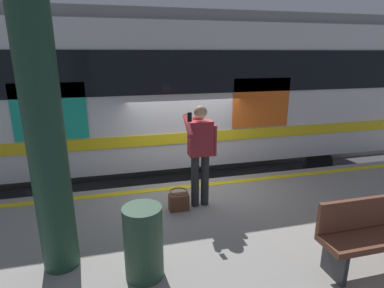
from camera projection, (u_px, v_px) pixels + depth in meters
ground_plane at (191, 216)px, 6.91m from camera, size 27.00×27.00×0.00m
platform at (221, 251)px, 5.01m from camera, size 18.00×3.84×0.86m
safety_line at (195, 186)px, 6.39m from camera, size 17.64×0.16×0.01m
track_rail_near at (180, 191)px, 8.02m from camera, size 23.40×0.08×0.16m
track_rail_far at (170, 171)px, 9.35m from camera, size 23.40×0.08×0.16m
train_carriage at (155, 88)px, 7.85m from camera, size 12.90×2.81×4.20m
passenger at (200, 148)px, 5.31m from camera, size 0.57×0.55×1.79m
handbag at (179, 201)px, 5.38m from camera, size 0.34×0.31×0.35m
station_column at (44, 127)px, 3.52m from camera, size 0.43×0.43×3.63m
bench at (376, 232)px, 3.87m from camera, size 1.52×0.44×0.90m
trash_bin at (144, 242)px, 3.71m from camera, size 0.47×0.47×0.92m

